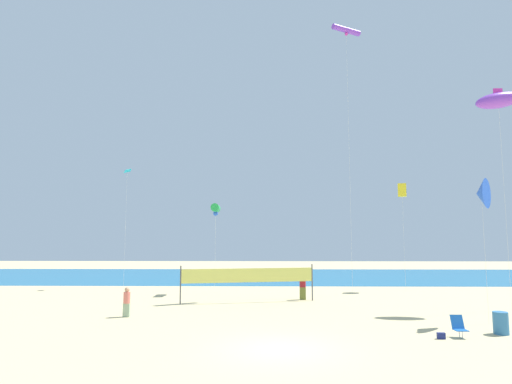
# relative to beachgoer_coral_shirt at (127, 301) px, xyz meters

# --- Properties ---
(ground_plane) EXTENTS (120.00, 120.00, 0.00)m
(ground_plane) POSITION_rel_beachgoer_coral_shirt_xyz_m (7.84, -6.38, -0.83)
(ground_plane) COLOR #D1BC89
(ocean_band) EXTENTS (120.00, 20.00, 0.01)m
(ocean_band) POSITION_rel_beachgoer_coral_shirt_xyz_m (7.84, 24.28, -0.82)
(ocean_band) COLOR #1E6B99
(ocean_band) RESTS_ON ground
(beachgoer_coral_shirt) EXTENTS (0.35, 0.35, 1.55)m
(beachgoer_coral_shirt) POSITION_rel_beachgoer_coral_shirt_xyz_m (0.00, 0.00, 0.00)
(beachgoer_coral_shirt) COLOR #99B28C
(beachgoer_coral_shirt) RESTS_ON ground
(beachgoer_maroon_shirt) EXTENTS (0.42, 0.42, 1.84)m
(beachgoer_maroon_shirt) POSITION_rel_beachgoer_coral_shirt_xyz_m (9.93, 6.44, 0.15)
(beachgoer_maroon_shirt) COLOR olive
(beachgoer_maroon_shirt) RESTS_ON ground
(folding_beach_chair) EXTENTS (0.52, 0.65, 0.89)m
(folding_beach_chair) POSITION_rel_beachgoer_coral_shirt_xyz_m (15.53, -4.29, -0.36)
(folding_beach_chair) COLOR #1959B2
(folding_beach_chair) RESTS_ON ground
(trash_barrel) EXTENTS (0.63, 0.63, 0.95)m
(trash_barrel) POSITION_rel_beachgoer_coral_shirt_xyz_m (17.60, -3.73, -0.35)
(trash_barrel) COLOR teal
(trash_barrel) RESTS_ON ground
(volleyball_net) EXTENTS (8.60, 1.86, 2.40)m
(volleyball_net) POSITION_rel_beachgoer_coral_shirt_xyz_m (6.28, 5.17, 0.81)
(volleyball_net) COLOR #4C4C51
(volleyball_net) RESTS_ON ground
(beach_handbag) EXTENTS (0.32, 0.16, 0.25)m
(beach_handbag) POSITION_rel_beachgoer_coral_shirt_xyz_m (14.63, -4.64, -0.70)
(beach_handbag) COLOR navy
(beach_handbag) RESTS_ON ground
(kite_blue_delta) EXTENTS (1.38, 1.47, 7.16)m
(kite_blue_delta) POSITION_rel_beachgoer_coral_shirt_xyz_m (18.30, -1.40, 5.56)
(kite_blue_delta) COLOR silver
(kite_blue_delta) RESTS_ON ground
(kite_violet_inflatable) EXTENTS (2.94, 1.10, 13.36)m
(kite_violet_inflatable) POSITION_rel_beachgoer_coral_shirt_xyz_m (21.78, 2.72, 11.76)
(kite_violet_inflatable) COLOR silver
(kite_violet_inflatable) RESTS_ON ground
(kite_green_tube) EXTENTS (0.64, 1.50, 6.77)m
(kite_green_tube) POSITION_rel_beachgoer_coral_shirt_xyz_m (3.58, 9.63, 5.59)
(kite_green_tube) COLOR silver
(kite_green_tube) RESTS_ON ground
(kite_violet_tube) EXTENTS (2.47, 1.61, 20.66)m
(kite_violet_tube) POSITION_rel_beachgoer_coral_shirt_xyz_m (13.82, 8.95, 19.54)
(kite_violet_tube) COLOR silver
(kite_violet_tube) RESTS_ON ground
(kite_cyan_diamond) EXTENTS (0.74, 0.74, 10.23)m
(kite_cyan_diamond) POSITION_rel_beachgoer_coral_shirt_xyz_m (-4.64, 13.36, 9.08)
(kite_cyan_diamond) COLOR silver
(kite_cyan_diamond) RESTS_ON ground
(kite_yellow_box) EXTENTS (0.83, 0.83, 8.58)m
(kite_yellow_box) POSITION_rel_beachgoer_coral_shirt_xyz_m (18.63, 11.73, 7.22)
(kite_yellow_box) COLOR silver
(kite_yellow_box) RESTS_ON ground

